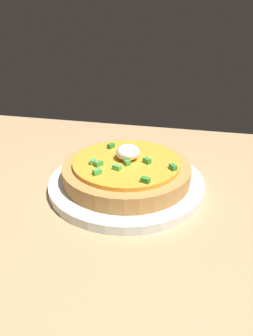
# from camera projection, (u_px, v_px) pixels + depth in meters

# --- Properties ---
(dining_table) EXTENTS (1.17, 0.77, 0.02)m
(dining_table) POSITION_uv_depth(u_px,v_px,m) (92.00, 214.00, 0.46)
(dining_table) COLOR tan
(dining_table) RESTS_ON ground
(plate) EXTENTS (0.26, 0.26, 0.02)m
(plate) POSITION_uv_depth(u_px,v_px,m) (126.00, 182.00, 0.51)
(plate) COLOR silver
(plate) RESTS_ON dining_table
(pizza) EXTENTS (0.21, 0.21, 0.06)m
(pizza) POSITION_uv_depth(u_px,v_px,m) (127.00, 170.00, 0.50)
(pizza) COLOR #B78143
(pizza) RESTS_ON plate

